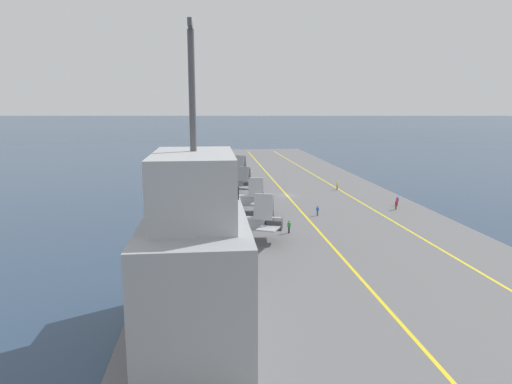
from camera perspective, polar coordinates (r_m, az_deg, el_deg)
ground_plane at (r=92.83m, az=3.88°, el=-0.67°), size 2000.00×2000.00×0.00m
carrier_deck at (r=92.79m, az=3.88°, el=-0.55°), size 210.01×45.53×0.40m
deck_stripe_foul_line at (r=95.64m, az=11.30°, el=-0.27°), size 188.97×4.19×0.01m
deck_stripe_centerline at (r=92.75m, az=3.88°, el=-0.42°), size 189.01×0.36×0.01m
parked_jet_nearest at (r=61.39m, az=-4.30°, el=-3.79°), size 13.69×17.34×6.43m
parked_jet_second at (r=77.03m, az=-4.12°, el=-1.00°), size 13.44×16.66×6.07m
parked_jet_third at (r=91.82m, az=-4.64°, el=0.99°), size 13.16×15.66×6.03m
parked_jet_fourth at (r=108.05m, az=-4.76°, el=2.53°), size 13.17×16.45×6.67m
crew_purple_vest at (r=86.65m, az=17.25°, el=-1.03°), size 0.38×0.45×1.70m
crew_green_vest at (r=64.94m, az=4.15°, el=-4.29°), size 0.34×0.43×1.83m
crew_blue_vest at (r=75.77m, az=7.70°, el=-2.29°), size 0.44×0.46×1.65m
crew_yellow_vest at (r=100.25m, az=10.11°, el=0.79°), size 0.32×0.42×1.68m
crew_red_vest at (r=83.31m, az=17.11°, el=-1.47°), size 0.33×0.43×1.73m
island_tower at (r=35.89m, az=-7.55°, el=-8.14°), size 16.51×7.95×23.74m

